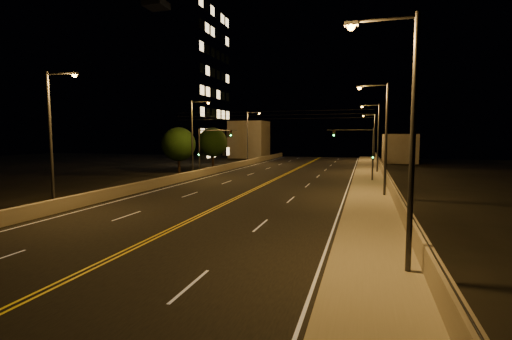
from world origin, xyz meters
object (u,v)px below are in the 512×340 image
(streetlight_1, at_px, (383,133))
(streetlight_6, at_px, (249,134))
(streetlight_0, at_px, (405,129))
(tree_1, at_px, (213,142))
(streetlight_5, at_px, (194,134))
(streetlight_2, at_px, (376,134))
(streetlight_4, at_px, (53,132))
(traffic_signal_left, at_px, (207,147))
(tree_0, at_px, (179,144))
(traffic_signal_right, at_px, (363,148))
(streetlight_3, at_px, (373,134))
(building_tower, at_px, (158,86))

(streetlight_1, relative_size, streetlight_6, 1.00)
(streetlight_0, xyz_separation_m, tree_1, (-25.47, 42.42, -1.33))
(streetlight_5, relative_size, streetlight_6, 1.00)
(streetlight_2, relative_size, streetlight_4, 1.00)
(traffic_signal_left, height_order, tree_1, tree_1)
(tree_0, bearing_deg, streetlight_4, -79.82)
(streetlight_6, xyz_separation_m, tree_1, (-4.02, -7.06, -1.33))
(streetlight_5, height_order, traffic_signal_left, streetlight_5)
(streetlight_1, bearing_deg, streetlight_0, -90.00)
(traffic_signal_left, bearing_deg, tree_1, 110.22)
(streetlight_2, height_order, traffic_signal_right, streetlight_2)
(streetlight_6, xyz_separation_m, traffic_signal_left, (1.14, -21.06, -1.60))
(streetlight_6, relative_size, traffic_signal_right, 1.56)
(streetlight_6, xyz_separation_m, traffic_signal_right, (19.92, -21.06, -1.60))
(streetlight_2, distance_m, tree_1, 25.79)
(streetlight_0, relative_size, traffic_signal_left, 1.56)
(streetlight_6, xyz_separation_m, tree_0, (-4.67, -17.44, -1.42))
(streetlight_2, distance_m, streetlight_3, 24.49)
(streetlight_1, distance_m, streetlight_5, 23.42)
(building_tower, bearing_deg, streetlight_6, -1.95)
(streetlight_6, bearing_deg, building_tower, 178.05)
(streetlight_0, distance_m, streetlight_5, 34.73)
(streetlight_2, height_order, streetlight_5, same)
(streetlight_2, relative_size, streetlight_6, 1.00)
(streetlight_4, xyz_separation_m, streetlight_5, (0.00, 21.31, 0.00))
(streetlight_3, distance_m, traffic_signal_right, 34.73)
(building_tower, bearing_deg, streetlight_1, -38.80)
(building_tower, xyz_separation_m, tree_1, (14.56, -7.70, -10.56))
(streetlight_0, relative_size, building_tower, 0.31)
(streetlight_2, distance_m, tree_0, 26.97)
(streetlight_2, distance_m, streetlight_4, 39.02)
(streetlight_6, bearing_deg, streetlight_5, -90.00)
(streetlight_3, distance_m, traffic_signal_left, 40.21)
(traffic_signal_left, xyz_separation_m, building_tower, (-19.72, 21.70, 10.84))
(traffic_signal_left, bearing_deg, traffic_signal_right, 0.00)
(streetlight_1, xyz_separation_m, tree_1, (-25.47, 24.49, -1.33))
(streetlight_4, distance_m, streetlight_5, 21.31)
(streetlight_0, distance_m, tree_0, 41.38)
(streetlight_4, distance_m, tree_1, 36.66)
(streetlight_1, bearing_deg, traffic_signal_right, 98.34)
(streetlight_1, xyz_separation_m, traffic_signal_right, (-1.54, 10.49, -1.60))
(streetlight_4, height_order, tree_0, streetlight_4)
(streetlight_3, height_order, traffic_signal_left, streetlight_3)
(traffic_signal_right, bearing_deg, streetlight_1, -81.66)
(streetlight_1, height_order, tree_1, streetlight_1)
(streetlight_0, relative_size, streetlight_4, 1.00)
(tree_0, bearing_deg, traffic_signal_left, -31.96)
(streetlight_1, bearing_deg, streetlight_4, -150.93)
(traffic_signal_left, xyz_separation_m, tree_0, (-5.81, 3.63, 0.18))
(streetlight_4, xyz_separation_m, traffic_signal_right, (19.92, 22.42, -1.60))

